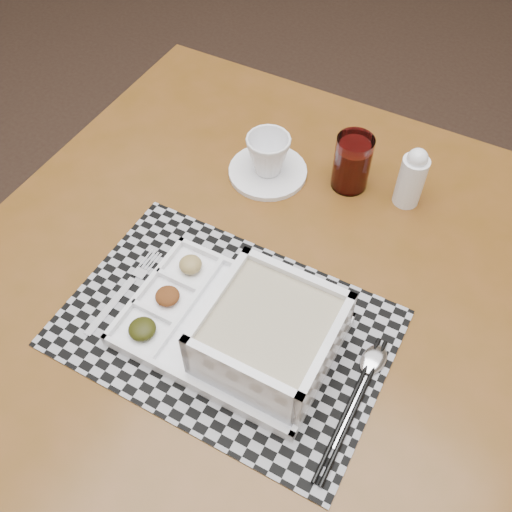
{
  "coord_description": "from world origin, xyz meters",
  "views": [
    {
      "loc": [
        0.98,
        -0.63,
        1.54
      ],
      "look_at": [
        0.68,
        -0.2,
        0.85
      ],
      "focal_mm": 40.0,
      "sensor_mm": 36.0,
      "label": 1
    }
  ],
  "objects_px": {
    "serving_tray": "(259,334)",
    "cup": "(268,154)",
    "juice_glass": "(352,164)",
    "creamer_bottle": "(412,178)",
    "dining_table": "(266,307)"
  },
  "relations": [
    {
      "from": "serving_tray",
      "to": "creamer_bottle",
      "type": "relative_size",
      "value": 2.8
    },
    {
      "from": "dining_table",
      "to": "juice_glass",
      "type": "xyz_separation_m",
      "value": [
        0.0,
        0.27,
        0.13
      ]
    },
    {
      "from": "cup",
      "to": "creamer_bottle",
      "type": "relative_size",
      "value": 0.68
    },
    {
      "from": "dining_table",
      "to": "creamer_bottle",
      "type": "xyz_separation_m",
      "value": [
        0.11,
        0.3,
        0.14
      ]
    },
    {
      "from": "serving_tray",
      "to": "cup",
      "type": "height_order",
      "value": "serving_tray"
    },
    {
      "from": "cup",
      "to": "juice_glass",
      "type": "xyz_separation_m",
      "value": [
        0.14,
        0.06,
        0.0
      ]
    },
    {
      "from": "juice_glass",
      "to": "creamer_bottle",
      "type": "xyz_separation_m",
      "value": [
        0.11,
        0.02,
        0.01
      ]
    },
    {
      "from": "dining_table",
      "to": "cup",
      "type": "xyz_separation_m",
      "value": [
        -0.14,
        0.21,
        0.13
      ]
    },
    {
      "from": "juice_glass",
      "to": "creamer_bottle",
      "type": "relative_size",
      "value": 0.89
    },
    {
      "from": "juice_glass",
      "to": "dining_table",
      "type": "bearing_deg",
      "value": -90.28
    },
    {
      "from": "dining_table",
      "to": "juice_glass",
      "type": "bearing_deg",
      "value": 89.72
    },
    {
      "from": "serving_tray",
      "to": "cup",
      "type": "relative_size",
      "value": 4.11
    },
    {
      "from": "cup",
      "to": "creamer_bottle",
      "type": "height_order",
      "value": "creamer_bottle"
    },
    {
      "from": "cup",
      "to": "juice_glass",
      "type": "bearing_deg",
      "value": 33.91
    },
    {
      "from": "dining_table",
      "to": "cup",
      "type": "relative_size",
      "value": 13.54
    }
  ]
}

